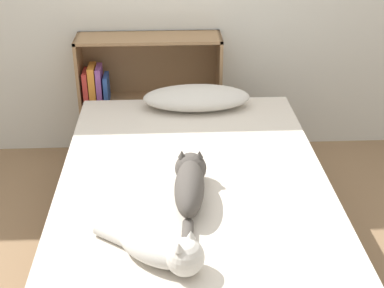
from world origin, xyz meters
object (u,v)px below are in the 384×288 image
Objects in this scene: bed at (193,222)px; pillow at (197,98)px; cat_light at (162,250)px; cat_dark at (190,183)px; bookshelf at (145,95)px.

pillow is (0.06, 0.79, 0.34)m from bed.
cat_light is (-0.21, -1.40, -0.01)m from pillow.
cat_dark is (-0.03, -0.18, 0.35)m from bed.
cat_dark is at bearing 109.63° from cat_light.
bed is at bearing -3.88° from cat_dark.
pillow is 0.55m from bookshelf.
cat_light is at bearing -86.23° from bookshelf.
pillow is at bearing 85.69° from bed.
bookshelf reaches higher than cat_dark.
cat_light is at bearing 168.50° from cat_dark.
bookshelf is (-0.12, 1.82, -0.14)m from cat_light.
pillow is at bearing 117.07° from cat_light.
cat_dark is at bearing -80.09° from bookshelf.
cat_light is 1.83m from bookshelf.
bookshelf reaches higher than pillow.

